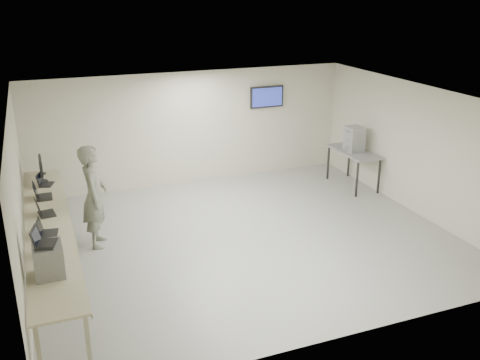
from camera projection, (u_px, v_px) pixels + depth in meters
name	position (u px, v px, depth m)	size (l,w,h in m)	color
room	(244.00, 169.00, 10.23)	(8.01, 7.01, 2.81)	#B5B5B5
workbench	(49.00, 228.00, 9.14)	(0.76, 6.00, 0.90)	#BBB299
equipment_box	(49.00, 260.00, 7.42)	(0.39, 0.45, 0.47)	gray
laptop_on_box	(42.00, 241.00, 7.30)	(0.36, 0.40, 0.27)	black
laptop_0	(49.00, 250.00, 8.08)	(0.28, 0.33, 0.25)	black
laptop_1	(45.00, 231.00, 8.67)	(0.35, 0.40, 0.29)	black
laptop_2	(43.00, 211.00, 9.44)	(0.35, 0.40, 0.29)	black
laptop_3	(40.00, 194.00, 10.18)	(0.33, 0.40, 0.31)	black
laptop_4	(44.00, 182.00, 10.85)	(0.36, 0.39, 0.26)	black
monitor_near	(41.00, 168.00, 10.99)	(0.22, 0.49, 0.49)	black
monitor_far	(40.00, 163.00, 11.44)	(0.18, 0.41, 0.40)	black
soldier	(94.00, 196.00, 10.04)	(0.73, 0.48, 1.99)	gray
side_table	(354.00, 154.00, 13.10)	(0.71, 1.53, 0.92)	gray
storage_bins	(354.00, 139.00, 12.97)	(0.38, 0.42, 0.60)	#A8A8A9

